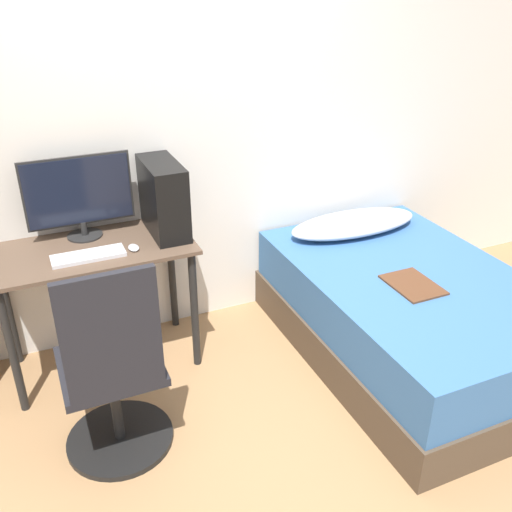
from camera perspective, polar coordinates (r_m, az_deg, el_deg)
ground_plane at (r=2.84m, az=-0.66°, el=-21.05°), size 14.00×14.00×0.00m
wall_back at (r=3.37m, az=-10.56°, el=11.75°), size 8.00×0.05×2.50m
desk at (r=3.24m, az=-15.81°, el=-1.22°), size 1.07×0.55×0.76m
office_chair at (r=2.75m, az=-13.99°, el=-12.32°), size 0.52×0.52×1.06m
bed at (r=3.51m, az=14.99°, el=-5.68°), size 1.19×1.81×0.54m
pillow at (r=3.81m, az=9.76°, el=3.23°), size 0.91×0.36×0.11m
magazine at (r=3.25m, az=15.41°, el=-2.80°), size 0.24×0.32×0.01m
monitor at (r=3.24m, az=-17.30°, el=5.89°), size 0.58×0.19×0.46m
keyboard at (r=3.08m, az=-16.42°, el=0.02°), size 0.37×0.13×0.02m
pc_tower at (r=3.21m, az=-9.24°, el=5.76°), size 0.18×0.43×0.41m
mouse at (r=3.11m, az=-12.14°, el=0.82°), size 0.06×0.09×0.02m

